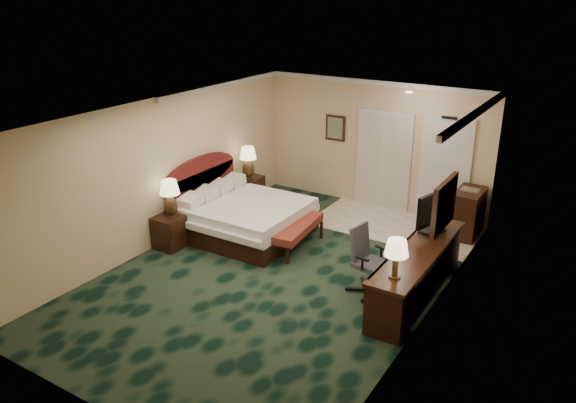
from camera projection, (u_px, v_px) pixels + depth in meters
The scene contains 24 objects.
floor at pixel (278, 274), 9.34m from camera, with size 5.00×7.50×0.00m, color black.
ceiling at pixel (277, 114), 8.37m from camera, with size 5.00×7.50×0.00m, color white.
wall_back at pixel (374, 144), 11.83m from camera, with size 5.00×0.00×2.70m, color beige.
wall_front at pixel (85, 307), 5.88m from camera, with size 5.00×0.00×2.70m, color beige.
wall_left at pixel (161, 172), 10.08m from camera, with size 0.00×7.50×2.70m, color beige.
wall_right at pixel (432, 233), 7.63m from camera, with size 0.00×7.50×2.70m, color beige.
crown_molding at pixel (277, 117), 8.38m from camera, with size 5.00×7.50×0.10m, color silver, non-canonical shape.
tile_patch at pixel (395, 226), 11.20m from camera, with size 3.20×1.70×0.01m, color beige.
headboard at pixel (202, 191), 11.08m from camera, with size 0.12×2.00×1.40m, color #4A090E, non-canonical shape.
entry_door at pixel (445, 170), 11.15m from camera, with size 1.02×0.06×2.18m, color silver.
closet_doors at pixel (383, 160), 11.78m from camera, with size 1.20×0.06×2.10m, color beige.
wall_art at pixel (335, 128), 12.15m from camera, with size 0.45×0.06×0.55m, color #44634F.
wall_mirror at pixel (444, 205), 8.05m from camera, with size 0.05×0.95×0.75m, color white.
bed at pixel (247, 219), 10.69m from camera, with size 2.08×1.93×0.66m, color white.
nightstand_near at pixel (171, 231), 10.22m from camera, with size 0.48×0.55×0.60m, color black.
nightstand_far at pixel (247, 192), 12.07m from camera, with size 0.53×0.61×0.66m, color black.
lamp_near at pixel (170, 198), 10.01m from camera, with size 0.36×0.36×0.68m, color black, non-canonical shape.
lamp_far at pixel (248, 162), 11.81m from camera, with size 0.36×0.36×0.68m, color black, non-canonical shape.
bed_bench at pixel (296, 236), 10.18m from camera, with size 0.49×1.42×0.48m, color maroon.
desk at pixel (417, 273), 8.54m from camera, with size 0.60×2.78×0.80m, color black.
tv at pixel (434, 212), 8.85m from camera, with size 0.07×0.89×0.69m, color black.
desk_lamp at pixel (396, 259), 7.48m from camera, with size 0.33×0.33×0.57m, color black, non-canonical shape.
desk_chair at pixel (372, 262), 8.60m from camera, with size 0.62×0.58×1.07m, color #43434B, non-canonical shape.
minibar at pixel (467, 213), 10.63m from camera, with size 0.48×0.86×0.91m, color black.
Camera 1 is at (4.49, -6.95, 4.51)m, focal length 35.00 mm.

